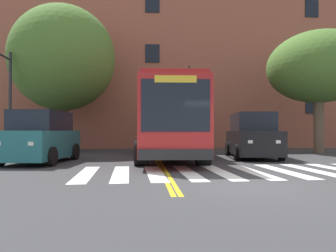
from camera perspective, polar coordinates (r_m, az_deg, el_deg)
The scene contains 11 objects.
ground_plane at distance 8.69m, azimuth 14.23°, elevation -10.00°, with size 120.00×120.00×0.00m, color #38383A.
crosswalk at distance 11.38m, azimuth 11.81°, elevation -7.78°, with size 10.61×4.48×0.01m.
lane_line_yellow_inner at distance 24.89m, azimuth -3.06°, elevation -3.96°, with size 0.12×36.00×0.01m, color gold.
lane_line_yellow_outer at distance 24.89m, azimuth -2.70°, elevation -3.96°, with size 0.12×36.00×0.01m, color gold.
city_bus at distance 16.39m, azimuth 0.19°, elevation 1.00°, with size 3.35×11.22×3.50m.
car_teal_near_lane at distance 15.25m, azimuth -21.17°, elevation -1.96°, with size 2.66×4.86×2.23m.
car_black_far_lane at distance 17.26m, azimuth 14.44°, elevation -1.78°, with size 2.75×5.28×2.27m.
traffic_light_overhead at distance 18.95m, azimuth 3.45°, elevation 5.37°, with size 0.71×4.33×4.99m.
street_tree_curbside_large at distance 22.50m, azimuth 24.72°, elevation 9.27°, with size 8.34×8.24×7.53m.
street_tree_curbside_small at distance 22.33m, azimuth -17.88°, elevation 11.08°, with size 8.49×8.76×9.32m.
building_facade at distance 30.37m, azimuth -3.05°, elevation 9.67°, with size 31.90×9.78×13.77m.
Camera 1 is at (-2.77, -8.12, 1.40)m, focal length 35.00 mm.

